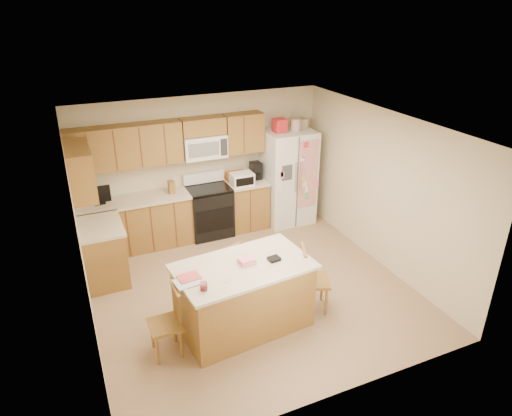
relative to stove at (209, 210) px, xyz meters
name	(u,v)px	position (x,y,z in m)	size (l,w,h in m)	color
ground	(251,288)	(0.00, -1.94, -0.47)	(4.50, 4.50, 0.00)	#9C6E4E
room_shell	(250,201)	(0.00, -1.94, 0.97)	(4.60, 4.60, 2.52)	beige
cabinetry	(155,200)	(-0.98, -0.15, 0.44)	(3.36, 1.56, 2.15)	olive
stove	(209,210)	(0.00, 0.00, 0.00)	(0.76, 0.65, 1.13)	black
refrigerator	(288,176)	(1.57, -0.06, 0.45)	(0.90, 0.79, 2.04)	white
island	(244,296)	(-0.41, -2.69, 0.00)	(1.82, 1.17, 1.03)	olive
windsor_chair_left	(167,324)	(-1.46, -2.79, -0.04)	(0.38, 0.40, 0.92)	olive
windsor_chair_back	(227,270)	(-0.36, -1.92, -0.06)	(0.47, 0.46, 0.87)	olive
windsor_chair_right	(312,280)	(0.60, -2.71, -0.02)	(0.52, 0.53, 0.97)	olive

